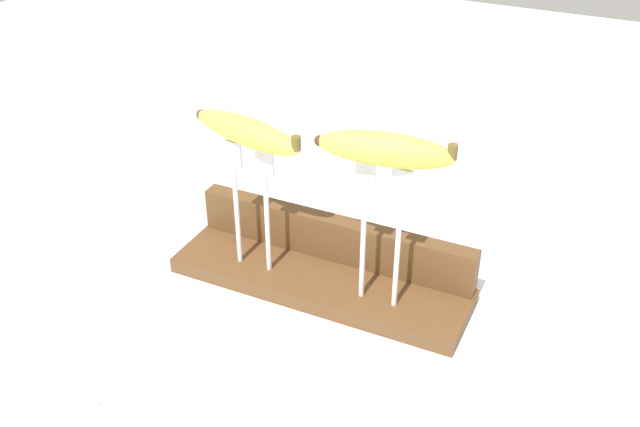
# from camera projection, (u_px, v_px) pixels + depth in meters

# --- Properties ---
(ground_plane) EXTENTS (3.00, 3.00, 0.00)m
(ground_plane) POSITION_uv_depth(u_px,v_px,m) (320.00, 287.00, 1.04)
(ground_plane) COLOR silver
(wooden_board) EXTENTS (0.42, 0.12, 0.02)m
(wooden_board) POSITION_uv_depth(u_px,v_px,m) (320.00, 280.00, 1.03)
(wooden_board) COLOR brown
(wooden_board) RESTS_ON ground
(board_backstop) EXTENTS (0.42, 0.03, 0.06)m
(board_backstop) POSITION_uv_depth(u_px,v_px,m) (334.00, 238.00, 1.04)
(board_backstop) COLOR brown
(board_backstop) RESTS_ON wooden_board
(fork_stand_left) EXTENTS (0.07, 0.01, 0.19)m
(fork_stand_left) POSITION_uv_depth(u_px,v_px,m) (251.00, 196.00, 0.98)
(fork_stand_left) COLOR silver
(fork_stand_left) RESTS_ON wooden_board
(fork_stand_right) EXTENTS (0.07, 0.01, 0.20)m
(fork_stand_right) POSITION_uv_depth(u_px,v_px,m) (381.00, 224.00, 0.91)
(fork_stand_right) COLOR silver
(fork_stand_right) RESTS_ON wooden_board
(banana_raised_left) EXTENTS (0.18, 0.07, 0.04)m
(banana_raised_left) POSITION_uv_depth(u_px,v_px,m) (247.00, 132.00, 0.93)
(banana_raised_left) COLOR #DBD147
(banana_raised_left) RESTS_ON fork_stand_left
(banana_raised_right) EXTENTS (0.17, 0.07, 0.04)m
(banana_raised_right) POSITION_uv_depth(u_px,v_px,m) (385.00, 149.00, 0.86)
(banana_raised_right) COLOR #DBD147
(banana_raised_right) RESTS_ON fork_stand_right
(fork_fallen_far) EXTENTS (0.10, 0.16, 0.01)m
(fork_fallen_far) POSITION_uv_depth(u_px,v_px,m) (57.00, 243.00, 1.12)
(fork_fallen_far) COLOR silver
(fork_fallen_far) RESTS_ON ground
(banana_chunk_near) EXTENTS (0.04, 0.05, 0.04)m
(banana_chunk_near) POSITION_uv_depth(u_px,v_px,m) (391.00, 247.00, 1.09)
(banana_chunk_near) COLOR #DBD147
(banana_chunk_near) RESTS_ON ground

